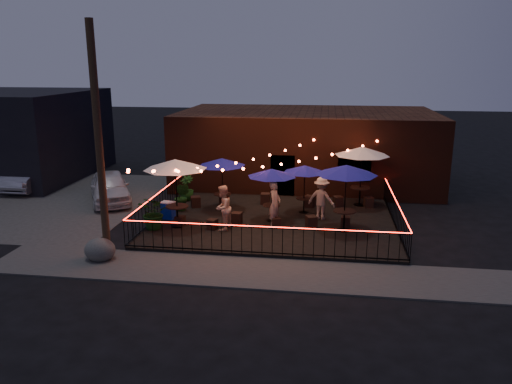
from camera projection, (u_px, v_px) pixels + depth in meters
The scene contains 38 objects.
ground at pixel (268, 239), 19.34m from camera, with size 110.00×110.00×0.00m, color black.
patio at pixel (274, 221), 21.24m from camera, with size 10.00×8.00×0.15m, color black.
sidewalk at pixel (257, 272), 16.22m from camera, with size 18.00×2.50×0.05m, color #3C3A38.
parking_lot at pixel (38, 200), 24.78m from camera, with size 11.00×12.00×0.02m, color #3C3A38.
brick_building at pixel (306, 147), 28.27m from camera, with size 14.00×8.00×4.00m.
utility_pole at pixel (99, 145), 16.56m from camera, with size 0.26×0.26×8.00m, color #3C2618.
fence_front at pixel (262, 241), 17.26m from camera, with size 10.00×0.04×1.04m.
fence_left at pixel (160, 204), 21.76m from camera, with size 0.04×8.00×1.04m.
fence_right at pixel (395, 213), 20.42m from camera, with size 0.04×8.00×1.04m.
festoon_lights at pixel (249, 166), 20.47m from camera, with size 10.02×8.72×1.32m.
cafe_table_0 at pixel (175, 165), 19.72m from camera, with size 3.28×3.28×2.79m.
cafe_table_1 at pixel (222, 163), 22.15m from camera, with size 2.86×2.86×2.37m.
cafe_table_2 at pixel (272, 173), 20.57m from camera, with size 2.30×2.30×2.24m.
cafe_table_3 at pixel (305, 170), 21.75m from camera, with size 2.35×2.35×2.14m.
cafe_table_4 at pixel (346, 171), 19.24m from camera, with size 2.49×2.49×2.67m.
cafe_table_5 at pixel (362, 152), 22.74m from camera, with size 3.02×3.02×2.77m.
bistro_chair_0 at pixel (180, 221), 20.36m from camera, with size 0.35×0.35×0.42m, color black.
bistro_chair_1 at pixel (212, 224), 19.96m from camera, with size 0.35×0.35×0.42m, color black.
bistro_chair_2 at pixel (196, 202), 23.03m from camera, with size 0.42×0.42×0.49m, color black.
bistro_chair_3 at pixel (224, 200), 23.42m from camera, with size 0.35×0.35×0.41m, color black.
bistro_chair_4 at pixel (237, 218), 20.62m from camera, with size 0.41×0.41×0.49m, color black.
bistro_chair_5 at pixel (276, 223), 20.19m from camera, with size 0.33×0.33×0.40m, color black.
bistro_chair_6 at pixel (265, 199), 23.54m from camera, with size 0.43×0.43×0.50m, color black.
bistro_chair_7 at pixel (310, 201), 23.05m from camera, with size 0.44×0.44×0.52m, color black.
bistro_chair_8 at pixel (311, 222), 20.20m from camera, with size 0.40×0.40×0.47m, color black.
bistro_chair_9 at pixel (345, 222), 20.23m from camera, with size 0.37×0.37×0.43m, color black.
bistro_chair_10 at pixel (338, 201), 23.15m from camera, with size 0.39×0.39×0.47m, color black.
bistro_chair_11 at pixel (369, 202), 23.01m from camera, with size 0.40×0.40×0.47m, color black.
patron_a at pixel (275, 204), 20.17m from camera, with size 0.68×0.45×1.87m, color tan.
patron_b at pixel (223, 208), 19.76m from camera, with size 0.88×0.69×1.81m, color tan.
patron_c at pixel (321, 198), 21.11m from camera, with size 1.18×0.68×1.82m, color #CEAF85.
potted_shrub_a at pixel (154, 213), 19.87m from camera, with size 1.23×1.07×1.37m, color #0F3510.
potted_shrub_b at pixel (182, 197), 22.37m from camera, with size 0.70×0.57×1.28m, color #1C3F13.
potted_shrub_c at pixel (187, 188), 24.07m from camera, with size 0.67×0.67×1.20m, color #0F3E0F.
cooler at pixel (168, 210), 21.27m from camera, with size 0.64×0.51×0.74m.
boulder at pixel (100, 250), 17.18m from camera, with size 0.98×0.83×0.77m, color #4B4C46.
car_white at pixel (110, 187), 24.31m from camera, with size 1.76×4.37×1.49m, color silver.
car_silver at pixel (37, 173), 27.10m from camera, with size 1.70×4.86×1.60m, color #94959B.
Camera 1 is at (2.05, -18.13, 6.68)m, focal length 35.00 mm.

